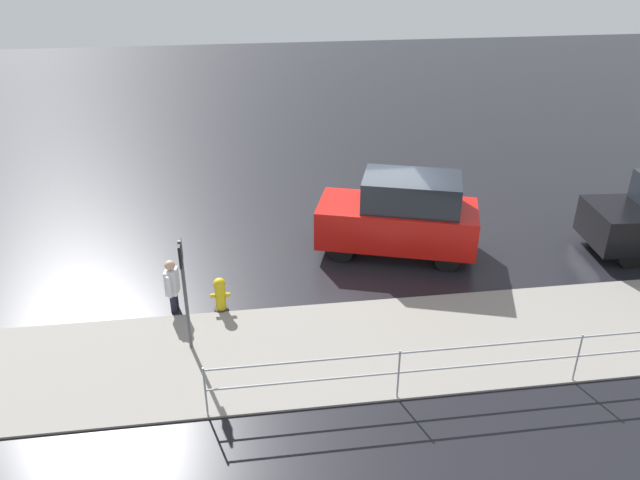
{
  "coord_description": "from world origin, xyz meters",
  "views": [
    {
      "loc": [
        3.44,
        14.0,
        7.59
      ],
      "look_at": [
        1.65,
        1.21,
        0.9
      ],
      "focal_mm": 35.0,
      "sensor_mm": 36.0,
      "label": 1
    }
  ],
  "objects_px": {
    "moving_hatchback": "(401,215)",
    "sign_post": "(184,280)",
    "fire_hydrant": "(220,295)",
    "pedestrian": "(172,283)"
  },
  "relations": [
    {
      "from": "moving_hatchback",
      "to": "pedestrian",
      "type": "xyz_separation_m",
      "value": [
        5.48,
        1.91,
        -0.34
      ]
    },
    {
      "from": "moving_hatchback",
      "to": "sign_post",
      "type": "bearing_deg",
      "value": 33.43
    },
    {
      "from": "moving_hatchback",
      "to": "pedestrian",
      "type": "relative_size",
      "value": 3.47
    },
    {
      "from": "pedestrian",
      "to": "sign_post",
      "type": "bearing_deg",
      "value": 105.93
    },
    {
      "from": "moving_hatchback",
      "to": "sign_post",
      "type": "height_order",
      "value": "sign_post"
    },
    {
      "from": "moving_hatchback",
      "to": "sign_post",
      "type": "relative_size",
      "value": 1.76
    },
    {
      "from": "fire_hydrant",
      "to": "pedestrian",
      "type": "distance_m",
      "value": 1.05
    },
    {
      "from": "moving_hatchback",
      "to": "pedestrian",
      "type": "height_order",
      "value": "moving_hatchback"
    },
    {
      "from": "fire_hydrant",
      "to": "pedestrian",
      "type": "relative_size",
      "value": 0.66
    },
    {
      "from": "fire_hydrant",
      "to": "pedestrian",
      "type": "bearing_deg",
      "value": -9.01
    }
  ]
}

